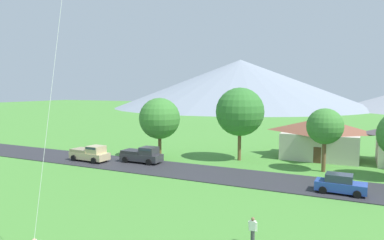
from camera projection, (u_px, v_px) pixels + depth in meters
road_strip at (236, 177)px, 35.95m from camera, size 160.00×6.88×0.08m
mountain_far_west_ridge at (240, 83)px, 169.99m from camera, size 121.76×121.76×23.21m
house_left_center at (321, 137)px, 45.69m from camera, size 10.15×8.00×5.32m
tree_near_left at (325, 127)px, 37.84m from camera, size 3.96×3.96×7.05m
tree_center at (240, 112)px, 43.79m from camera, size 6.16×6.16×9.33m
tree_near_right at (160, 118)px, 45.34m from camera, size 5.41×5.41×7.98m
parked_car_blue_mid_west at (340, 184)px, 30.14m from camera, size 4.26×2.20×1.68m
pickup_truck_charcoal_west_side at (142, 155)px, 42.55m from camera, size 5.23×2.38×1.99m
pickup_truck_sand_east_side at (90, 153)px, 43.44m from camera, size 5.29×2.52×1.99m
watcher_person at (253, 230)px, 20.32m from camera, size 0.56×0.24×1.68m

